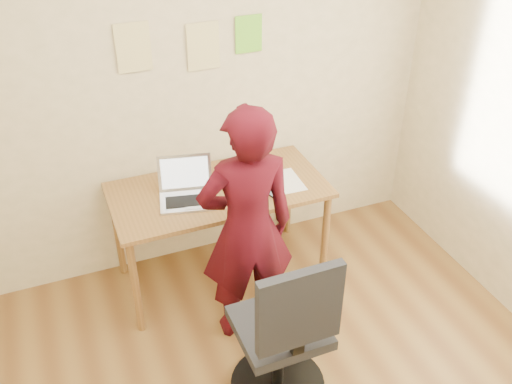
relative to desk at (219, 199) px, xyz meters
name	(u,v)px	position (x,y,z in m)	size (l,w,h in m)	color
room	(304,238)	(-0.09, -1.38, 0.70)	(3.58, 3.58, 2.78)	brown
desk	(219,199)	(0.00, 0.00, 0.00)	(1.40, 0.70, 0.74)	brown
laptop	(186,191)	(-0.22, -0.03, 0.14)	(0.40, 0.37, 0.25)	silver
paper_sheet	(285,181)	(0.44, -0.08, 0.09)	(0.21, 0.29, 0.00)	white
phone	(274,195)	(0.30, -0.21, 0.09)	(0.09, 0.13, 0.01)	black
wall_note_left	(133,48)	(-0.38, 0.36, 0.96)	(0.21, 0.00, 0.30)	#DFCF85
wall_note_mid	(203,46)	(0.05, 0.36, 0.91)	(0.21, 0.00, 0.30)	#DFCF85
wall_note_right	(249,34)	(0.36, 0.36, 0.95)	(0.18, 0.00, 0.24)	#6FD12F
office_chair	(284,341)	(-0.02, -1.10, -0.21)	(0.54, 0.54, 1.04)	black
person	(247,229)	(0.00, -0.53, 0.13)	(0.57, 0.37, 1.56)	#3E0810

